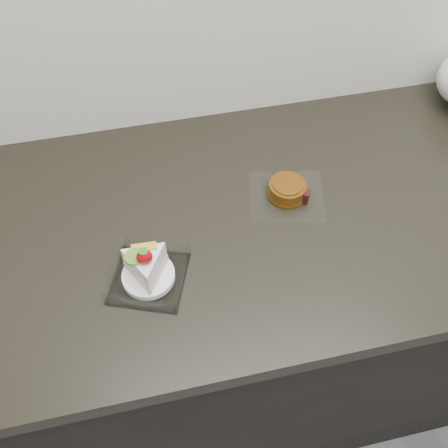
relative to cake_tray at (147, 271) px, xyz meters
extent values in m
cube|color=black|center=(0.35, 0.11, -0.50)|extent=(2.00, 0.60, 0.86)
cube|color=black|center=(0.35, 0.11, -0.05)|extent=(2.04, 0.64, 0.04)
cube|color=white|center=(0.00, 0.00, -0.03)|extent=(0.17, 0.17, 0.00)
cylinder|color=white|center=(0.00, 0.00, -0.02)|extent=(0.09, 0.09, 0.01)
ellipsoid|color=#B00B0E|center=(0.00, -0.01, 0.06)|extent=(0.03, 0.02, 0.03)
cone|color=#2D7223|center=(0.00, -0.01, 0.07)|extent=(0.02, 0.02, 0.01)
cylinder|color=#639C2D|center=(-0.02, 0.00, 0.05)|extent=(0.03, 0.03, 0.00)
cube|color=gold|center=(0.00, 0.02, 0.05)|extent=(0.04, 0.02, 0.00)
cube|color=white|center=(0.30, 0.14, -0.03)|extent=(0.18, 0.17, 0.00)
cylinder|color=#64390C|center=(0.30, 0.14, -0.01)|extent=(0.08, 0.08, 0.03)
cylinder|color=#64390C|center=(0.30, 0.14, -0.02)|extent=(0.08, 0.08, 0.01)
cylinder|color=#64390C|center=(0.30, 0.14, 0.01)|extent=(0.07, 0.07, 0.00)
cube|color=black|center=(0.33, 0.12, -0.01)|extent=(0.03, 0.03, 0.03)
camera|label=1|loc=(0.03, -0.49, 0.75)|focal=40.00mm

